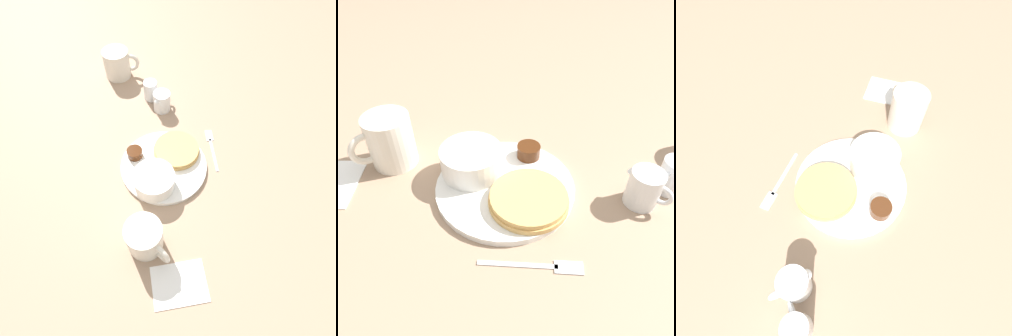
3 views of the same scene
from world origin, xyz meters
The scene contains 12 objects.
ground_plane centered at (0.00, 0.00, 0.00)m, with size 4.00×4.00×0.00m, color #9E7F66.
plate centered at (0.00, 0.00, 0.01)m, with size 0.23×0.23×0.01m.
pancake_stack centered at (-0.03, -0.05, 0.02)m, with size 0.13×0.13×0.02m.
bowl centered at (0.02, 0.07, 0.04)m, with size 0.11×0.11×0.05m.
syrup_cup centered at (0.08, -0.02, 0.02)m, with size 0.04×0.04×0.02m.
butter_ramekin centered at (0.03, 0.08, 0.03)m, with size 0.04×0.04×0.04m.
coffee_mug centered at (0.01, 0.22, 0.05)m, with size 0.10×0.09×0.10m.
creamer_pitcher_near centered at (0.04, -0.22, 0.03)m, with size 0.05×0.07×0.07m.
creamer_pitcher_far centered at (0.08, -0.26, 0.03)m, with size 0.06×0.05×0.07m.
fork centered at (-0.13, -0.09, 0.00)m, with size 0.05×0.15×0.00m.
napkin centered at (-0.08, 0.29, 0.00)m, with size 0.14×0.12×0.00m.
second_mug centered at (0.21, -0.36, 0.05)m, with size 0.12×0.09×0.09m.
Camera 1 is at (-0.06, 0.38, 0.61)m, focal length 28.00 mm.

